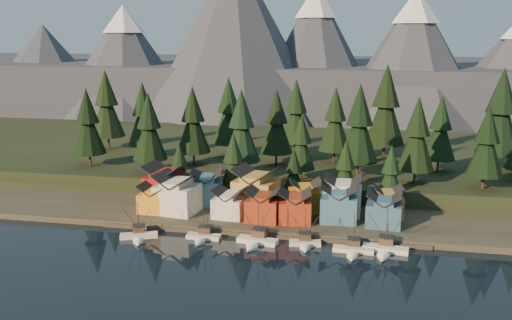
% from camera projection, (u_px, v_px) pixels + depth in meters
% --- Properties ---
extents(ground, '(500.00, 500.00, 0.00)m').
position_uv_depth(ground, '(245.00, 262.00, 121.88)').
color(ground, black).
rests_on(ground, ground).
extents(shore_strip, '(400.00, 50.00, 1.50)m').
position_uv_depth(shore_strip, '(276.00, 204.00, 159.96)').
color(shore_strip, '#312E24').
rests_on(shore_strip, ground).
extents(hillside, '(420.00, 100.00, 6.00)m').
position_uv_depth(hillside, '(298.00, 158.00, 207.27)').
color(hillside, black).
rests_on(hillside, ground).
extents(dock, '(80.00, 4.00, 1.00)m').
position_uv_depth(dock, '(260.00, 233.00, 137.54)').
color(dock, '#4C4336').
rests_on(dock, ground).
extents(mountain_ridge, '(560.00, 190.00, 90.00)m').
position_uv_depth(mountain_ridge, '(319.00, 71.00, 321.12)').
color(mountain_ridge, '#474B5C').
rests_on(mountain_ridge, ground).
extents(boat_0, '(9.42, 9.77, 9.83)m').
position_uv_depth(boat_0, '(138.00, 232.00, 134.63)').
color(boat_0, silver).
rests_on(boat_0, ground).
extents(boat_2, '(8.31, 9.05, 10.08)m').
position_uv_depth(boat_2, '(202.00, 232.00, 134.03)').
color(boat_2, beige).
rests_on(boat_2, ground).
extents(boat_3, '(10.04, 10.67, 11.25)m').
position_uv_depth(boat_3, '(256.00, 236.00, 131.09)').
color(boat_3, white).
rests_on(boat_3, ground).
extents(boat_4, '(7.74, 8.27, 9.80)m').
position_uv_depth(boat_4, '(305.00, 238.00, 130.00)').
color(boat_4, beige).
rests_on(boat_4, ground).
extents(boat_5, '(9.36, 10.15, 9.80)m').
position_uv_depth(boat_5, '(353.00, 246.00, 125.89)').
color(boat_5, silver).
rests_on(boat_5, ground).
extents(boat_6, '(10.68, 11.41, 11.00)m').
position_uv_depth(boat_6, '(385.00, 245.00, 126.05)').
color(boat_6, white).
rests_on(boat_6, ground).
extents(house_front_0, '(7.61, 7.20, 7.52)m').
position_uv_depth(house_front_0, '(154.00, 197.00, 149.65)').
color(house_front_0, orange).
rests_on(house_front_0, shore_strip).
extents(house_front_1, '(11.57, 11.22, 10.57)m').
position_uv_depth(house_front_1, '(177.00, 192.00, 148.86)').
color(house_front_1, silver).
rests_on(house_front_1, shore_strip).
extents(house_front_2, '(8.36, 8.42, 7.55)m').
position_uv_depth(house_front_2, '(229.00, 202.00, 145.69)').
color(house_front_2, silver).
rests_on(house_front_2, shore_strip).
extents(house_front_3, '(8.42, 8.05, 8.31)m').
position_uv_depth(house_front_3, '(263.00, 204.00, 142.64)').
color(house_front_3, maroon).
rests_on(house_front_3, shore_strip).
extents(house_front_4, '(8.90, 9.44, 8.11)m').
position_uv_depth(house_front_4, '(295.00, 205.00, 142.03)').
color(house_front_4, '#963217').
rests_on(house_front_4, shore_strip).
extents(house_front_5, '(9.33, 8.57, 9.35)m').
position_uv_depth(house_front_5, '(338.00, 202.00, 142.11)').
color(house_front_5, '#386586').
rests_on(house_front_5, shore_strip).
extents(house_front_6, '(8.90, 8.47, 8.36)m').
position_uv_depth(house_front_6, '(384.00, 209.00, 138.86)').
color(house_front_6, '#315874').
rests_on(house_front_6, shore_strip).
extents(house_back_0, '(11.12, 10.75, 11.17)m').
position_uv_depth(house_back_0, '(166.00, 183.00, 156.35)').
color(house_back_0, maroon).
rests_on(house_back_0, shore_strip).
extents(house_back_1, '(9.99, 10.07, 9.55)m').
position_uv_depth(house_back_1, '(207.00, 187.00, 155.88)').
color(house_back_1, '#396A87').
rests_on(house_back_1, shore_strip).
extents(house_back_2, '(12.55, 11.87, 11.42)m').
position_uv_depth(house_back_2, '(256.00, 187.00, 151.62)').
color(house_back_2, '#AE8A3D').
rests_on(house_back_2, shore_strip).
extents(house_back_3, '(9.86, 9.19, 8.48)m').
position_uv_depth(house_back_3, '(305.00, 195.00, 150.18)').
color(house_back_3, gold).
rests_on(house_back_3, shore_strip).
extents(house_back_4, '(9.42, 9.05, 10.20)m').
position_uv_depth(house_back_4, '(343.00, 194.00, 147.61)').
color(house_back_4, silver).
rests_on(house_back_4, shore_strip).
extents(house_back_5, '(8.09, 8.17, 8.17)m').
position_uv_depth(house_back_5, '(388.00, 201.00, 144.99)').
color(house_back_5, '#A87C3B').
rests_on(house_back_5, shore_strip).
extents(tree_hill_0, '(10.69, 10.69, 24.89)m').
position_uv_depth(tree_hill_0, '(88.00, 124.00, 179.07)').
color(tree_hill_0, '#332319').
rests_on(tree_hill_0, hillside).
extents(tree_hill_1, '(11.03, 11.03, 25.70)m').
position_uv_depth(tree_hill_1, '(143.00, 116.00, 191.99)').
color(tree_hill_1, '#332319').
rests_on(tree_hill_1, hillside).
extents(tree_hill_2, '(10.51, 10.51, 24.49)m').
position_uv_depth(tree_hill_2, '(149.00, 129.00, 171.10)').
color(tree_hill_2, '#332319').
rests_on(tree_hill_2, hillside).
extents(tree_hill_3, '(10.88, 10.88, 25.34)m').
position_uv_depth(tree_hill_3, '(193.00, 122.00, 180.56)').
color(tree_hill_3, '#332319').
rests_on(tree_hill_3, hillside).
extents(tree_hill_4, '(11.65, 11.65, 27.15)m').
position_uv_depth(tree_hill_4, '(229.00, 113.00, 193.16)').
color(tree_hill_4, '#332319').
rests_on(tree_hill_4, hillside).
extents(tree_hill_5, '(11.15, 11.15, 25.96)m').
position_uv_depth(tree_hill_5, '(241.00, 128.00, 167.49)').
color(tree_hill_5, '#332319').
rests_on(tree_hill_5, hillside).
extents(tree_hill_6, '(10.49, 10.49, 24.45)m').
position_uv_depth(tree_hill_6, '(276.00, 124.00, 180.49)').
color(tree_hill_6, '#332319').
rests_on(tree_hill_6, hillside).
extents(tree_hill_7, '(8.27, 8.27, 19.27)m').
position_uv_depth(tree_hill_7, '(301.00, 144.00, 162.96)').
color(tree_hill_7, '#332319').
rests_on(tree_hill_7, hillside).
extents(tree_hill_8, '(10.73, 10.73, 24.99)m').
position_uv_depth(tree_hill_8, '(335.00, 121.00, 183.68)').
color(tree_hill_8, '#332319').
rests_on(tree_hill_8, hillside).
extents(tree_hill_9, '(11.84, 11.84, 27.59)m').
position_uv_depth(tree_hill_9, '(359.00, 126.00, 165.59)').
color(tree_hill_9, '#332319').
rests_on(tree_hill_9, hillside).
extents(tree_hill_10, '(13.71, 13.71, 31.95)m').
position_uv_depth(tree_hill_10, '(386.00, 108.00, 187.43)').
color(tree_hill_10, '#332319').
rests_on(tree_hill_10, hillside).
extents(tree_hill_11, '(10.65, 10.65, 24.82)m').
position_uv_depth(tree_hill_11, '(417.00, 136.00, 158.09)').
color(tree_hill_11, '#332319').
rests_on(tree_hill_11, hillside).
extents(tree_hill_12, '(10.08, 10.08, 23.47)m').
position_uv_depth(tree_hill_12, '(440.00, 130.00, 172.03)').
color(tree_hill_12, '#332319').
rests_on(tree_hill_12, hillside).
extents(tree_hill_13, '(9.93, 9.93, 23.12)m').
position_uv_depth(tree_hill_13, '(487.00, 144.00, 152.95)').
color(tree_hill_13, '#332319').
rests_on(tree_hill_13, hillside).
extents(tree_hill_14, '(13.61, 13.61, 31.72)m').
position_uv_depth(tree_hill_14, '(501.00, 114.00, 173.33)').
color(tree_hill_14, '#332319').
rests_on(tree_hill_14, hillside).
extents(tree_hill_15, '(11.29, 11.29, 26.31)m').
position_uv_depth(tree_hill_15, '(296.00, 114.00, 195.76)').
color(tree_hill_15, '#332319').
rests_on(tree_hill_15, hillside).
extents(tree_hill_16, '(12.36, 12.36, 28.80)m').
position_uv_depth(tree_hill_16, '(107.00, 106.00, 204.60)').
color(tree_hill_16, '#332319').
rests_on(tree_hill_16, hillside).
extents(tree_shore_0, '(6.84, 6.84, 15.93)m').
position_uv_depth(tree_shore_0, '(180.00, 167.00, 163.20)').
color(tree_shore_0, '#332319').
rests_on(tree_shore_0, shore_strip).
extents(tree_shore_1, '(8.23, 8.23, 19.18)m').
position_uv_depth(tree_shore_1, '(234.00, 163.00, 159.75)').
color(tree_shore_1, '#332319').
rests_on(tree_shore_1, shore_strip).
extents(tree_shore_2, '(6.70, 6.70, 15.61)m').
position_uv_depth(tree_shore_2, '(294.00, 173.00, 156.94)').
color(tree_shore_2, '#332319').
rests_on(tree_shore_2, shore_strip).
extents(tree_shore_3, '(7.90, 7.90, 18.39)m').
position_uv_depth(tree_shore_3, '(345.00, 170.00, 153.93)').
color(tree_shore_3, '#332319').
rests_on(tree_shore_3, shore_strip).
extents(tree_shore_4, '(7.47, 7.47, 17.41)m').
position_uv_depth(tree_shore_4, '(391.00, 174.00, 151.76)').
color(tree_shore_4, '#332319').
rests_on(tree_shore_4, shore_strip).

